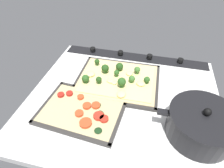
# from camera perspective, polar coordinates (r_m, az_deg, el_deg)

# --- Properties ---
(ground_plane) EXTENTS (0.76, 0.68, 0.03)m
(ground_plane) POSITION_cam_1_polar(r_m,az_deg,el_deg) (0.78, 3.45, -4.80)
(ground_plane) COLOR white
(stove_control_panel) EXTENTS (0.73, 0.07, 0.03)m
(stove_control_panel) POSITION_cam_1_polar(r_m,az_deg,el_deg) (1.00, 6.82, 8.21)
(stove_control_panel) COLOR black
(stove_control_panel) RESTS_ON ground_plane
(baking_tray_front) EXTENTS (0.36, 0.30, 0.01)m
(baking_tray_front) POSITION_cam_1_polar(r_m,az_deg,el_deg) (0.84, 1.68, 0.96)
(baking_tray_front) COLOR #33302D
(baking_tray_front) RESTS_ON ground_plane
(broccoli_pizza) EXTENTS (0.34, 0.27, 0.06)m
(broccoli_pizza) POSITION_cam_1_polar(r_m,az_deg,el_deg) (0.83, 1.52, 1.66)
(broccoli_pizza) COLOR #D3B77F
(broccoli_pizza) RESTS_ON baking_tray_front
(baking_tray_back) EXTENTS (0.32, 0.25, 0.01)m
(baking_tray_back) POSITION_cam_1_polar(r_m,az_deg,el_deg) (0.73, -9.03, -7.95)
(baking_tray_back) COLOR #33302D
(baking_tray_back) RESTS_ON ground_plane
(veggie_pizza_back) EXTENTS (0.29, 0.22, 0.02)m
(veggie_pizza_back) POSITION_cam_1_polar(r_m,az_deg,el_deg) (0.72, -8.77, -7.69)
(veggie_pizza_back) COLOR tan
(veggie_pizza_back) RESTS_ON baking_tray_back
(cooking_pot) EXTENTS (0.29, 0.22, 0.12)m
(cooking_pot) POSITION_cam_1_polar(r_m,az_deg,el_deg) (0.69, 25.32, -10.85)
(cooking_pot) COLOR black
(cooking_pot) RESTS_ON ground_plane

